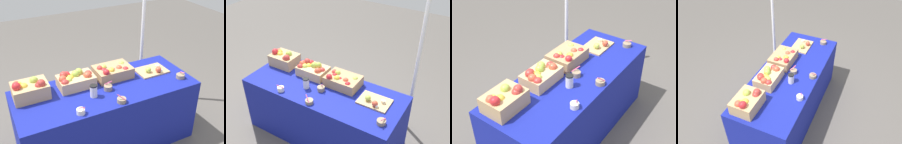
% 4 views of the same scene
% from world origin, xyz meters
% --- Properties ---
extents(ground_plane, '(10.00, 10.00, 0.00)m').
position_xyz_m(ground_plane, '(0.00, 0.00, 0.00)').
color(ground_plane, '#56514C').
extents(table, '(1.90, 0.76, 0.74)m').
position_xyz_m(table, '(0.00, 0.00, 0.37)').
color(table, navy).
rests_on(table, ground_plane).
extents(apple_crate_left, '(0.34, 0.26, 0.21)m').
position_xyz_m(apple_crate_left, '(-0.74, 0.17, 0.84)').
color(apple_crate_left, tan).
rests_on(apple_crate_left, table).
extents(apple_crate_middle, '(0.37, 0.24, 0.18)m').
position_xyz_m(apple_crate_middle, '(-0.27, 0.16, 0.82)').
color(apple_crate_middle, tan).
rests_on(apple_crate_middle, table).
extents(apple_crate_right, '(0.40, 0.28, 0.17)m').
position_xyz_m(apple_crate_right, '(0.16, 0.16, 0.81)').
color(apple_crate_right, tan).
rests_on(apple_crate_right, table).
extents(cutting_board_front, '(0.35, 0.25, 0.08)m').
position_xyz_m(cutting_board_front, '(0.62, 0.06, 0.76)').
color(cutting_board_front, tan).
rests_on(cutting_board_front, table).
extents(sample_bowl_near, '(0.09, 0.09, 0.10)m').
position_xyz_m(sample_bowl_near, '(0.02, -0.31, 0.76)').
color(sample_bowl_near, gray).
rests_on(sample_bowl_near, table).
extents(sample_bowl_mid, '(0.09, 0.09, 0.11)m').
position_xyz_m(sample_bowl_mid, '(-0.00, -0.06, 0.77)').
color(sample_bowl_mid, gray).
rests_on(sample_bowl_mid, table).
extents(sample_bowl_far, '(0.08, 0.08, 0.10)m').
position_xyz_m(sample_bowl_far, '(-0.39, -0.30, 0.77)').
color(sample_bowl_far, silver).
rests_on(sample_bowl_far, table).
extents(sample_bowl_extra, '(0.09, 0.09, 0.09)m').
position_xyz_m(sample_bowl_extra, '(0.81, -0.20, 0.76)').
color(sample_bowl_extra, gray).
rests_on(sample_bowl_extra, table).
extents(coffee_cup, '(0.07, 0.07, 0.13)m').
position_xyz_m(coffee_cup, '(-0.18, -0.10, 0.80)').
color(coffee_cup, silver).
rests_on(coffee_cup, table).
extents(tent_pole, '(0.04, 0.04, 2.28)m').
position_xyz_m(tent_pole, '(0.86, 0.67, 1.14)').
color(tent_pole, white).
rests_on(tent_pole, ground_plane).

